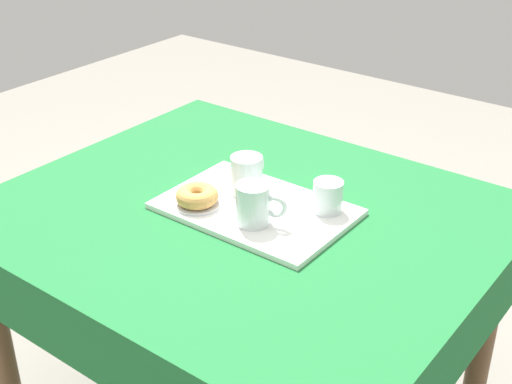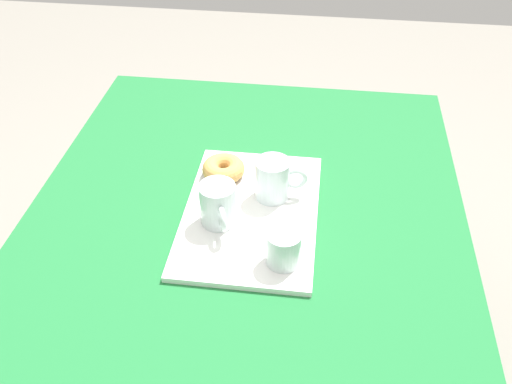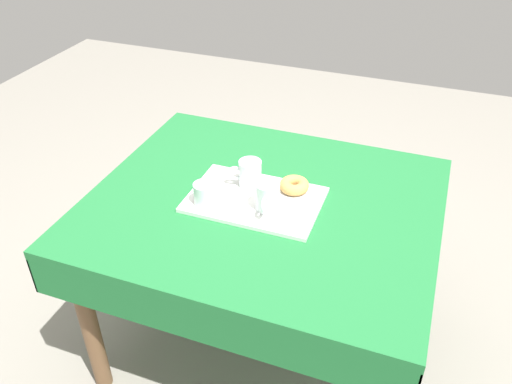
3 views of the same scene
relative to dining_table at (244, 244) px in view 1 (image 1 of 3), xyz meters
The scene contains 7 objects.
dining_table is the anchor object (origin of this frame).
serving_tray 0.11m from the dining_table, 29.69° to the left, with size 0.46×0.30×0.01m, color white.
tea_mug_left 0.18m from the dining_table, 36.63° to the right, with size 0.12×0.08×0.10m.
tea_mug_right 0.17m from the dining_table, 121.27° to the left, with size 0.08×0.12×0.10m.
water_glass_near 0.25m from the dining_table, 30.27° to the left, with size 0.07×0.07×0.08m.
donut_plate_left 0.16m from the dining_table, 142.68° to the right, with size 0.11×0.11×0.01m, color silver.
sugar_donut_left 0.18m from the dining_table, 142.68° to the right, with size 0.10×0.10×0.04m, color tan.
Camera 1 is at (0.94, -1.19, 1.59)m, focal length 49.86 mm.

